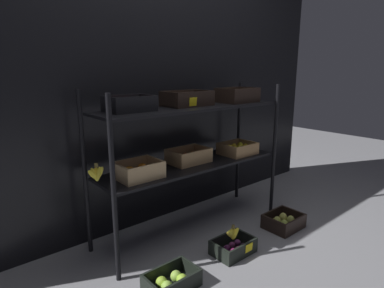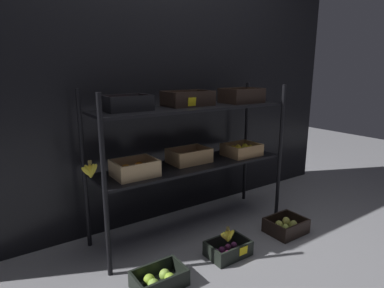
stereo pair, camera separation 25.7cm
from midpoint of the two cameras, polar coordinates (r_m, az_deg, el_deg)
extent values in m
plane|color=gray|center=(2.83, -2.69, -14.74)|extent=(10.00, 10.00, 0.00)
cube|color=black|center=(2.85, -8.16, 9.60)|extent=(4.01, 0.12, 2.31)
cylinder|color=black|center=(2.04, -17.32, -8.35)|extent=(0.03, 0.03, 1.20)
cylinder|color=black|center=(3.01, 12.07, -1.10)|extent=(0.03, 0.03, 1.20)
cylinder|color=black|center=(2.43, -21.42, -5.17)|extent=(0.03, 0.03, 1.20)
cylinder|color=black|center=(3.28, 6.03, 0.34)|extent=(0.03, 0.03, 1.20)
cube|color=black|center=(2.61, -2.82, -3.72)|extent=(1.58, 0.41, 0.02)
cube|color=black|center=(2.52, -2.94, 6.44)|extent=(1.58, 0.41, 0.02)
cube|color=tan|center=(2.33, -12.59, -5.77)|extent=(0.30, 0.24, 0.01)
cube|color=tan|center=(2.22, -11.29, -5.08)|extent=(0.30, 0.02, 0.11)
cube|color=tan|center=(2.41, -13.92, -3.73)|extent=(0.30, 0.02, 0.11)
cube|color=tan|center=(2.25, -15.92, -5.04)|extent=(0.02, 0.21, 0.11)
cube|color=tan|center=(2.38, -9.59, -3.74)|extent=(0.02, 0.21, 0.11)
sphere|color=orange|center=(2.26, -13.19, -5.21)|extent=(0.07, 0.07, 0.07)
sphere|color=orange|center=(2.31, -11.13, -4.76)|extent=(0.07, 0.07, 0.07)
sphere|color=orange|center=(2.32, -14.21, -4.78)|extent=(0.07, 0.07, 0.07)
sphere|color=orange|center=(2.37, -11.91, -4.29)|extent=(0.07, 0.07, 0.07)
cube|color=tan|center=(2.64, -3.41, -3.18)|extent=(0.33, 0.23, 0.01)
cube|color=tan|center=(2.54, -1.97, -2.45)|extent=(0.33, 0.02, 0.10)
cube|color=tan|center=(2.71, -4.79, -1.51)|extent=(0.33, 0.02, 0.10)
cube|color=tan|center=(2.54, -6.25, -2.55)|extent=(0.02, 0.20, 0.10)
cube|color=tan|center=(2.72, -0.79, -1.41)|extent=(0.02, 0.20, 0.10)
sphere|color=orange|center=(2.56, -4.30, -2.91)|extent=(0.06, 0.06, 0.06)
sphere|color=orange|center=(2.61, -2.90, -2.57)|extent=(0.06, 0.06, 0.06)
sphere|color=#F56408|center=(2.65, -1.57, -2.28)|extent=(0.06, 0.06, 0.06)
sphere|color=orange|center=(2.61, -5.32, -2.57)|extent=(0.06, 0.06, 0.06)
sphere|color=orange|center=(2.66, -3.86, -2.24)|extent=(0.06, 0.06, 0.06)
sphere|color=orange|center=(2.70, -2.58, -1.98)|extent=(0.06, 0.06, 0.06)
cube|color=#A87F51|center=(2.91, 5.59, -1.67)|extent=(0.30, 0.25, 0.01)
cube|color=#A87F51|center=(2.82, 7.29, -1.12)|extent=(0.30, 0.02, 0.09)
cube|color=#A87F51|center=(2.98, 4.03, -0.28)|extent=(0.30, 0.02, 0.09)
cube|color=#A87F51|center=(2.80, 3.56, -1.15)|extent=(0.02, 0.21, 0.09)
cube|color=#A87F51|center=(3.00, 7.54, -0.26)|extent=(0.02, 0.21, 0.09)
ellipsoid|color=yellow|center=(2.82, 5.23, -1.17)|extent=(0.06, 0.06, 0.08)
ellipsoid|color=yellow|center=(2.87, 6.13, -0.97)|extent=(0.06, 0.06, 0.08)
ellipsoid|color=yellow|center=(2.92, 7.05, -0.74)|extent=(0.06, 0.06, 0.08)
ellipsoid|color=yellow|center=(2.87, 4.10, -0.90)|extent=(0.06, 0.06, 0.08)
ellipsoid|color=yellow|center=(2.92, 4.98, -0.67)|extent=(0.06, 0.06, 0.08)
ellipsoid|color=yellow|center=(2.97, 6.08, -0.45)|extent=(0.06, 0.06, 0.08)
cube|color=black|center=(2.29, -14.22, 5.79)|extent=(0.32, 0.23, 0.01)
cube|color=black|center=(2.19, -13.04, 6.95)|extent=(0.32, 0.02, 0.10)
cube|color=black|center=(2.38, -15.46, 7.30)|extent=(0.32, 0.02, 0.10)
cube|color=black|center=(2.22, -17.83, 6.75)|extent=(0.02, 0.20, 0.10)
cube|color=black|center=(2.36, -10.96, 7.47)|extent=(0.02, 0.20, 0.10)
sphere|color=red|center=(2.24, -15.11, 6.65)|extent=(0.07, 0.07, 0.07)
sphere|color=red|center=(2.28, -12.73, 6.91)|extent=(0.07, 0.07, 0.07)
sphere|color=red|center=(2.29, -15.99, 6.74)|extent=(0.07, 0.07, 0.07)
sphere|color=red|center=(2.34, -13.33, 7.01)|extent=(0.07, 0.07, 0.07)
cube|color=black|center=(2.56, -3.83, 6.91)|extent=(0.37, 0.25, 0.01)
cube|color=black|center=(2.46, -2.25, 8.05)|extent=(0.37, 0.02, 0.11)
cube|color=black|center=(2.65, -5.33, 8.37)|extent=(0.37, 0.02, 0.11)
cube|color=black|center=(2.45, -7.24, 7.93)|extent=(0.02, 0.21, 0.11)
cube|color=black|center=(2.66, -0.71, 8.45)|extent=(0.02, 0.21, 0.11)
ellipsoid|color=brown|center=(2.46, -5.46, 7.55)|extent=(0.05, 0.05, 0.07)
ellipsoid|color=brown|center=(2.49, -4.36, 7.64)|extent=(0.05, 0.05, 0.07)
ellipsoid|color=brown|center=(2.53, -3.31, 7.74)|extent=(0.05, 0.05, 0.07)
ellipsoid|color=brown|center=(2.56, -2.27, 7.83)|extent=(0.05, 0.05, 0.07)
ellipsoid|color=brown|center=(2.60, -1.20, 7.91)|extent=(0.05, 0.05, 0.07)
ellipsoid|color=brown|center=(2.53, -6.48, 7.67)|extent=(0.05, 0.05, 0.07)
ellipsoid|color=brown|center=(2.56, -5.39, 7.77)|extent=(0.05, 0.05, 0.07)
ellipsoid|color=brown|center=(2.58, -4.35, 7.85)|extent=(0.05, 0.05, 0.07)
ellipsoid|color=brown|center=(2.62, -3.32, 7.94)|extent=(0.05, 0.05, 0.07)
ellipsoid|color=brown|center=(2.65, -2.35, 8.01)|extent=(0.05, 0.05, 0.07)
cube|color=yellow|center=(2.43, -2.85, 7.47)|extent=(0.07, 0.01, 0.07)
cube|color=black|center=(2.85, 5.44, 7.52)|extent=(0.34, 0.25, 0.01)
cube|color=black|center=(2.76, 7.19, 8.60)|extent=(0.34, 0.02, 0.11)
cube|color=black|center=(2.92, 3.84, 8.92)|extent=(0.34, 0.02, 0.11)
cube|color=black|center=(2.73, 3.09, 8.63)|extent=(0.02, 0.21, 0.11)
cube|color=black|center=(2.96, 7.67, 8.89)|extent=(0.02, 0.21, 0.11)
sphere|color=#DBB453|center=(2.76, 4.84, 8.23)|extent=(0.07, 0.07, 0.07)
sphere|color=#E1B24F|center=(2.82, 5.94, 8.31)|extent=(0.07, 0.07, 0.07)
sphere|color=#D2C449|center=(2.88, 7.17, 8.38)|extent=(0.07, 0.07, 0.07)
sphere|color=gold|center=(2.82, 3.87, 8.34)|extent=(0.07, 0.07, 0.07)
sphere|color=gold|center=(2.87, 5.02, 8.41)|extent=(0.07, 0.07, 0.07)
sphere|color=#CFBA50|center=(2.93, 6.03, 8.48)|extent=(0.07, 0.07, 0.07)
cylinder|color=brown|center=(2.10, -20.07, -3.60)|extent=(0.02, 0.02, 0.02)
ellipsoid|color=yellow|center=(2.11, -20.50, -5.25)|extent=(0.09, 0.03, 0.09)
ellipsoid|color=yellow|center=(2.12, -20.34, -5.12)|extent=(0.07, 0.03, 0.10)
ellipsoid|color=yellow|center=(2.13, -20.01, -5.08)|extent=(0.03, 0.03, 0.09)
ellipsoid|color=yellow|center=(2.12, -19.69, -5.10)|extent=(0.06, 0.03, 0.10)
ellipsoid|color=yellow|center=(2.13, -19.51, -5.04)|extent=(0.08, 0.03, 0.10)
cube|color=black|center=(2.19, -7.30, -23.99)|extent=(0.33, 0.21, 0.01)
cube|color=black|center=(2.09, -5.77, -24.08)|extent=(0.33, 0.02, 0.10)
cube|color=black|center=(2.22, -8.80, -21.63)|extent=(0.33, 0.02, 0.10)
cube|color=black|center=(2.23, -3.74, -21.42)|extent=(0.02, 0.18, 0.10)
sphere|color=#92BF45|center=(2.13, -8.26, -23.92)|extent=(0.07, 0.07, 0.07)
sphere|color=#93C035|center=(2.17, -5.46, -22.97)|extent=(0.07, 0.07, 0.07)
sphere|color=#92BA32|center=(2.16, -9.13, -23.20)|extent=(0.07, 0.07, 0.07)
sphere|color=#8EB643|center=(2.20, -6.48, -22.38)|extent=(0.07, 0.07, 0.07)
cube|color=black|center=(2.50, 4.21, -18.67)|extent=(0.31, 0.21, 0.01)
cube|color=black|center=(2.42, 5.95, -18.46)|extent=(0.31, 0.02, 0.10)
cube|color=black|center=(2.53, 2.62, -16.75)|extent=(0.31, 0.02, 0.10)
cube|color=black|center=(2.39, 1.61, -18.78)|extent=(0.02, 0.18, 0.10)
cube|color=black|center=(2.56, 6.65, -16.45)|extent=(0.02, 0.18, 0.10)
sphere|color=#58185E|center=(2.42, 3.27, -19.05)|extent=(0.05, 0.05, 0.05)
sphere|color=#6C1649|center=(2.45, 4.26, -18.57)|extent=(0.05, 0.05, 0.05)
sphere|color=#6D2B51|center=(2.48, 5.22, -18.17)|extent=(0.05, 0.05, 0.05)
sphere|color=#552E53|center=(2.52, 6.19, -17.71)|extent=(0.05, 0.05, 0.05)
sphere|color=#57235D|center=(2.46, 2.16, -18.45)|extent=(0.05, 0.05, 0.05)
sphere|color=#59214F|center=(2.49, 3.18, -18.05)|extent=(0.05, 0.05, 0.05)
sphere|color=#672753|center=(2.53, 4.15, -17.55)|extent=(0.05, 0.05, 0.05)
sphere|color=#5B2554|center=(2.56, 5.14, -17.12)|extent=(0.05, 0.05, 0.05)
cube|color=yellow|center=(2.44, 7.01, -17.92)|extent=(0.07, 0.01, 0.06)
cube|color=black|center=(2.91, 13.41, -14.17)|extent=(0.31, 0.25, 0.01)
cube|color=black|center=(2.82, 15.44, -13.81)|extent=(0.31, 0.02, 0.11)
cube|color=black|center=(2.94, 11.61, -12.41)|extent=(0.31, 0.02, 0.11)
cube|color=black|center=(2.77, 11.62, -14.08)|extent=(0.02, 0.22, 0.11)
cube|color=black|center=(2.99, 15.20, -12.19)|extent=(0.02, 0.22, 0.11)
ellipsoid|color=#ABBF4C|center=(2.82, 13.50, -13.88)|extent=(0.07, 0.07, 0.09)
ellipsoid|color=#ACB450|center=(2.91, 14.67, -13.11)|extent=(0.07, 0.07, 0.09)
ellipsoid|color=#B6BD50|center=(2.87, 12.35, -13.37)|extent=(0.07, 0.07, 0.09)
ellipsoid|color=#BCBA52|center=(2.94, 13.46, -12.69)|extent=(0.07, 0.07, 0.09)
cylinder|color=brown|center=(2.39, 4.20, -14.51)|extent=(0.02, 0.02, 0.02)
ellipsoid|color=gold|center=(2.41, 3.64, -15.84)|extent=(0.09, 0.03, 0.09)
ellipsoid|color=yellow|center=(2.41, 3.76, -15.78)|extent=(0.08, 0.03, 0.09)
ellipsoid|color=yellow|center=(2.42, 4.00, -15.72)|extent=(0.05, 0.03, 0.10)
ellipsoid|color=yellow|center=(2.42, 4.27, -15.68)|extent=(0.05, 0.03, 0.10)
ellipsoid|color=yellow|center=(2.42, 4.63, -15.67)|extent=(0.08, 0.03, 0.09)
ellipsoid|color=yellow|center=(2.43, 4.68, -15.56)|extent=(0.09, 0.03, 0.08)
camera|label=1|loc=(0.13, -92.86, -0.67)|focal=30.01mm
camera|label=2|loc=(0.13, 87.14, 0.67)|focal=30.01mm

